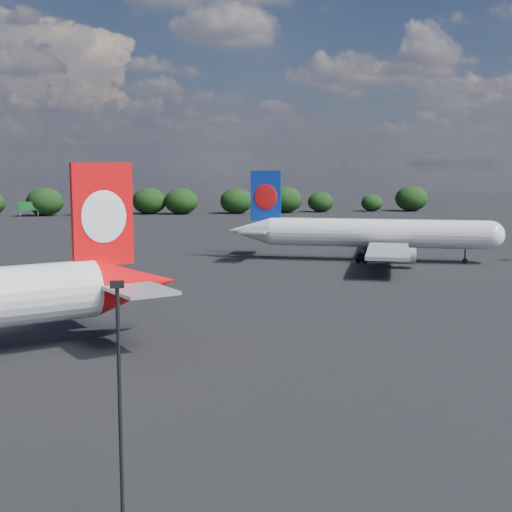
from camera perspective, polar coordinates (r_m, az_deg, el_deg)
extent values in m
plane|color=black|center=(105.54, -14.05, -1.29)|extent=(500.00, 500.00, 0.00)
cone|color=red|center=(64.15, -9.58, -2.20)|extent=(9.09, 7.42, 4.90)
cube|color=red|center=(62.31, -12.17, 3.27)|extent=(5.20, 2.42, 8.82)
ellipsoid|color=white|center=(62.04, -12.07, 3.09)|extent=(3.90, 1.68, 4.51)
ellipsoid|color=white|center=(62.59, -12.27, 3.12)|extent=(3.90, 1.68, 4.51)
cube|color=#979A9E|center=(58.44, -9.20, -2.73)|extent=(6.25, 7.08, 0.29)
cube|color=#979A9E|center=(68.30, -12.92, -1.37)|extent=(6.25, 7.08, 0.29)
cylinder|color=silver|center=(115.42, 9.69, 1.82)|extent=(33.51, 17.61, 4.53)
sphere|color=silver|center=(116.33, 18.21, 1.60)|extent=(5.94, 5.94, 4.53)
cone|color=silver|center=(117.73, -0.51, 2.03)|extent=(8.45, 7.00, 4.53)
cube|color=#0D3197|center=(116.82, 0.80, 4.84)|extent=(4.77, 2.36, 8.16)
ellipsoid|color=red|center=(116.56, 0.77, 4.76)|extent=(3.58, 1.65, 4.17)
ellipsoid|color=red|center=(117.10, 0.82, 4.77)|extent=(3.58, 1.65, 4.17)
cube|color=#979A9E|center=(112.47, -0.11, 1.97)|extent=(5.88, 6.60, 0.27)
cube|color=#979A9E|center=(122.24, 0.79, 2.40)|extent=(5.88, 6.60, 0.27)
cube|color=#979A9E|center=(103.82, 10.52, 0.39)|extent=(12.50, 19.00, 0.50)
cube|color=#979A9E|center=(127.27, 10.62, 1.65)|extent=(12.50, 19.00, 0.50)
cylinder|color=#979A9E|center=(108.47, 11.49, 0.03)|extent=(5.13, 4.02, 2.45)
cube|color=#979A9E|center=(108.40, 11.50, 0.36)|extent=(1.94, 1.03, 1.09)
cylinder|color=#979A9E|center=(122.88, 11.44, 0.87)|extent=(5.13, 4.02, 2.45)
cube|color=#979A9E|center=(122.82, 11.45, 1.17)|extent=(1.94, 1.03, 1.09)
cylinder|color=black|center=(113.12, 8.71, 0.11)|extent=(0.33, 0.33, 2.27)
cylinder|color=black|center=(113.23, 8.70, -0.32)|extent=(1.08, 0.76, 1.00)
cylinder|color=black|center=(113.27, 8.20, -0.31)|extent=(1.08, 0.76, 1.00)
cylinder|color=black|center=(118.51, 8.82, 0.44)|extent=(0.33, 0.33, 2.27)
cylinder|color=black|center=(118.62, 8.81, 0.02)|extent=(1.08, 0.76, 1.00)
cylinder|color=black|center=(118.66, 8.33, 0.03)|extent=(1.08, 0.76, 1.00)
cylinder|color=black|center=(116.27, 16.38, 0.07)|extent=(0.29, 0.29, 2.27)
cylinder|color=black|center=(116.39, 16.36, -0.37)|extent=(0.88, 0.61, 0.82)
cylinder|color=black|center=(29.62, -10.80, -12.73)|extent=(0.16, 0.16, 10.63)
cube|color=black|center=(28.23, -11.06, -2.24)|extent=(0.55, 0.30, 0.28)
cube|color=#146827|center=(221.77, -17.71, 3.83)|extent=(6.00, 0.30, 2.60)
cylinder|color=#989AA0|center=(222.17, -18.33, 3.24)|extent=(0.20, 0.20, 2.00)
cylinder|color=#989AA0|center=(221.67, -17.04, 3.28)|extent=(0.20, 0.20, 2.00)
cube|color=gold|center=(226.76, -9.98, 4.34)|extent=(5.00, 0.30, 3.00)
cylinder|color=#989AA0|center=(226.92, -9.97, 3.64)|extent=(0.30, 0.30, 2.50)
ellipsoid|color=black|center=(224.84, -16.53, 4.19)|extent=(11.09, 9.38, 8.53)
ellipsoid|color=black|center=(223.39, -13.11, 4.17)|extent=(9.97, 8.43, 7.67)
ellipsoid|color=black|center=(225.62, -8.52, 4.38)|extent=(10.67, 9.03, 8.21)
ellipsoid|color=black|center=(223.77, -6.00, 4.38)|extent=(10.51, 8.89, 8.09)
ellipsoid|color=black|center=(225.61, -1.59, 4.43)|extent=(10.36, 8.77, 7.97)
ellipsoid|color=black|center=(229.59, 2.35, 4.53)|extent=(10.99, 9.30, 8.45)
ellipsoid|color=black|center=(233.98, 5.20, 4.33)|extent=(8.53, 7.22, 6.56)
ellipsoid|color=black|center=(239.90, 9.26, 4.22)|extent=(7.26, 6.14, 5.58)
ellipsoid|color=black|center=(243.07, 12.33, 4.52)|extent=(10.97, 9.28, 8.44)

